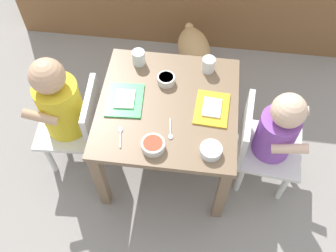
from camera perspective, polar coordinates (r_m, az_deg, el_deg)
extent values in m
plane|color=gray|center=(1.97, 0.00, -4.79)|extent=(7.00, 7.00, 0.00)
cube|color=#7A6047|center=(1.61, 0.00, 2.92)|extent=(0.59, 0.59, 0.03)
cube|color=#7A6047|center=(1.70, -10.04, -8.01)|extent=(0.04, 0.04, 0.43)
cube|color=#7A6047|center=(1.67, 8.01, -10.05)|extent=(0.04, 0.04, 0.43)
cube|color=#7A6047|center=(1.98, -6.66, 5.82)|extent=(0.04, 0.04, 0.43)
cube|color=#7A6047|center=(1.95, 8.71, 4.33)|extent=(0.04, 0.04, 0.43)
cube|color=silver|center=(1.83, -14.64, -0.02)|extent=(0.30, 0.30, 0.02)
cube|color=silver|center=(1.71, -11.35, 2.00)|extent=(0.04, 0.27, 0.22)
cylinder|color=yellow|center=(1.72, -15.65, 2.70)|extent=(0.19, 0.19, 0.27)
sphere|color=tan|center=(1.57, -17.66, 7.13)|extent=(0.15, 0.15, 0.15)
cylinder|color=silver|center=(2.02, -16.00, 0.40)|extent=(0.03, 0.03, 0.24)
cylinder|color=silver|center=(1.92, -17.29, -4.51)|extent=(0.03, 0.03, 0.24)
cylinder|color=silver|center=(1.97, -10.46, 0.11)|extent=(0.03, 0.03, 0.24)
cylinder|color=silver|center=(1.87, -11.47, -4.96)|extent=(0.03, 0.03, 0.24)
cylinder|color=tan|center=(1.74, -16.97, 6.84)|extent=(0.15, 0.05, 0.09)
cylinder|color=tan|center=(1.63, -18.61, 1.28)|extent=(0.15, 0.05, 0.09)
cube|color=silver|center=(1.77, 14.94, -3.35)|extent=(0.31, 0.31, 0.02)
cube|color=silver|center=(1.65, 11.50, -0.47)|extent=(0.05, 0.27, 0.22)
cylinder|color=purple|center=(1.67, 15.82, -1.25)|extent=(0.17, 0.17, 0.22)
sphere|color=beige|center=(1.53, 17.64, 2.21)|extent=(0.14, 0.14, 0.14)
cylinder|color=silver|center=(1.85, 16.92, -8.57)|extent=(0.03, 0.03, 0.24)
cylinder|color=silver|center=(1.95, 17.20, -3.34)|extent=(0.03, 0.03, 0.24)
cylinder|color=silver|center=(1.82, 10.74, -7.57)|extent=(0.03, 0.03, 0.24)
cylinder|color=silver|center=(1.92, 11.40, -2.32)|extent=(0.03, 0.03, 0.24)
cylinder|color=beige|center=(1.58, 17.80, -3.25)|extent=(0.15, 0.05, 0.09)
cylinder|color=beige|center=(1.69, 18.04, 2.08)|extent=(0.15, 0.05, 0.09)
ellipsoid|color=tan|center=(2.15, 3.88, 11.41)|extent=(0.25, 0.34, 0.17)
sphere|color=tan|center=(2.00, 4.91, 8.85)|extent=(0.11, 0.11, 0.11)
sphere|color=black|center=(1.98, 5.13, 7.95)|extent=(0.05, 0.05, 0.05)
torus|color=green|center=(2.03, 4.70, 9.26)|extent=(0.10, 0.05, 0.10)
sphere|color=tan|center=(2.23, 3.20, 14.57)|extent=(0.05, 0.05, 0.05)
cylinder|color=tan|center=(2.19, 2.74, 7.08)|extent=(0.04, 0.04, 0.15)
cylinder|color=tan|center=(2.21, 5.42, 7.37)|extent=(0.04, 0.04, 0.15)
cylinder|color=tan|center=(2.30, 1.98, 10.14)|extent=(0.04, 0.04, 0.15)
cylinder|color=tan|center=(2.32, 4.56, 10.40)|extent=(0.04, 0.04, 0.15)
cube|color=green|center=(1.61, -6.50, 3.80)|extent=(0.16, 0.19, 0.01)
cube|color=white|center=(1.61, -6.52, 3.98)|extent=(0.09, 0.10, 0.01)
cube|color=gold|center=(1.59, 6.57, 2.52)|extent=(0.15, 0.19, 0.01)
cube|color=white|center=(1.58, 6.60, 2.69)|extent=(0.08, 0.10, 0.01)
cylinder|color=white|center=(1.70, 6.08, 9.11)|extent=(0.06, 0.06, 0.07)
cylinder|color=silver|center=(1.72, 6.02, 8.64)|extent=(0.05, 0.05, 0.03)
cylinder|color=white|center=(1.73, -4.42, 10.19)|extent=(0.06, 0.06, 0.07)
cylinder|color=silver|center=(1.74, -4.38, 9.76)|extent=(0.05, 0.05, 0.03)
cylinder|color=silver|center=(1.66, -0.29, 6.97)|extent=(0.08, 0.08, 0.04)
cylinder|color=#4C8C33|center=(1.65, -0.29, 7.31)|extent=(0.06, 0.06, 0.01)
cylinder|color=white|center=(1.46, 6.43, -3.65)|extent=(0.09, 0.09, 0.03)
cylinder|color=gold|center=(1.45, 6.48, -3.37)|extent=(0.07, 0.07, 0.01)
cylinder|color=silver|center=(1.46, -2.26, -2.91)|extent=(0.09, 0.09, 0.04)
cylinder|color=#D84C33|center=(1.45, -2.28, -2.61)|extent=(0.08, 0.08, 0.01)
cylinder|color=silver|center=(1.53, 0.36, -0.08)|extent=(0.02, 0.08, 0.01)
ellipsoid|color=silver|center=(1.50, 0.40, -1.58)|extent=(0.02, 0.03, 0.01)
cylinder|color=silver|center=(1.51, -7.15, -2.04)|extent=(0.02, 0.08, 0.01)
ellipsoid|color=silver|center=(1.53, -7.14, -0.54)|extent=(0.02, 0.03, 0.01)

